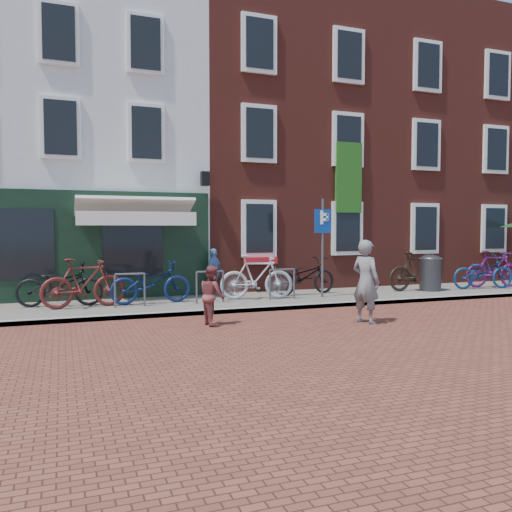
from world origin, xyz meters
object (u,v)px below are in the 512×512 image
object	(u,v)px
cafe_person	(214,272)
bicycle_3	(257,277)
boy	(212,295)
bicycle_6	(483,272)
parking_sign	(323,235)
bicycle_1	(83,283)
bicycle_4	(305,276)
bicycle_7	(494,269)
woman	(366,282)
litter_bin	(430,271)
bicycle_2	(151,282)
bicycle_5	(416,271)
bicycle_0	(60,284)

from	to	relation	value
cafe_person	bicycle_3	xyz separation A→B (m)	(0.87, -1.14, -0.07)
boy	bicycle_6	size ratio (longest dim) A/B	0.61
parking_sign	bicycle_1	xyz separation A→B (m)	(-6.26, 0.27, -1.13)
bicycle_4	bicycle_7	xyz separation A→B (m)	(6.56, -0.42, 0.06)
bicycle_1	woman	bearing A→B (deg)	-131.26
litter_bin	bicycle_1	xyz separation A→B (m)	(-10.06, 0.07, -0.01)
litter_bin	cafe_person	world-z (taller)	cafe_person
bicycle_7	boy	bearing A→B (deg)	114.51
bicycle_4	boy	bearing A→B (deg)	121.80
bicycle_7	litter_bin	bearing A→B (deg)	101.04
boy	bicycle_7	xyz separation A→B (m)	(10.18, 2.71, 0.08)
parking_sign	bicycle_4	world-z (taller)	parking_sign
litter_bin	bicycle_2	distance (m)	8.44
parking_sign	woman	distance (m)	3.57
boy	cafe_person	xyz separation A→B (m)	(1.13, 3.85, 0.15)
cafe_person	bicycle_4	xyz separation A→B (m)	(2.49, -0.72, -0.13)
parking_sign	bicycle_5	xyz separation A→B (m)	(3.42, 0.39, -1.13)
boy	parking_sign	bearing A→B (deg)	-64.30
bicycle_4	bicycle_7	distance (m)	6.57
bicycle_6	bicycle_7	distance (m)	0.72
litter_bin	bicycle_3	world-z (taller)	bicycle_3
cafe_person	bicycle_4	size ratio (longest dim) A/B	0.66
bicycle_0	bicycle_1	size ratio (longest dim) A/B	1.03
parking_sign	cafe_person	world-z (taller)	parking_sign
bicycle_1	bicycle_5	distance (m)	9.68
parking_sign	bicycle_6	xyz separation A→B (m)	(5.67, 0.03, -1.19)
boy	bicycle_0	world-z (taller)	boy
woman	bicycle_2	xyz separation A→B (m)	(-3.90, 3.77, -0.24)
woman	bicycle_3	size ratio (longest dim) A/B	0.89
bicycle_4	bicycle_5	xyz separation A→B (m)	(3.64, -0.30, 0.06)
boy	bicycle_5	world-z (taller)	bicycle_5
woman	bicycle_1	xyz separation A→B (m)	(-5.52, 3.63, -0.19)
bicycle_1	bicycle_6	xyz separation A→B (m)	(11.93, -0.24, -0.06)
bicycle_7	bicycle_0	bearing A→B (deg)	97.71
parking_sign	bicycle_1	size ratio (longest dim) A/B	1.37
bicycle_1	litter_bin	bearing A→B (deg)	-98.25
cafe_person	bicycle_7	xyz separation A→B (m)	(9.05, -1.14, -0.07)
bicycle_2	parking_sign	bearing A→B (deg)	-99.45
cafe_person	bicycle_7	size ratio (longest dim) A/B	0.68
parking_sign	bicycle_1	world-z (taller)	parking_sign
woman	bicycle_4	distance (m)	4.09
bicycle_6	bicycle_4	bearing A→B (deg)	93.57
boy	bicycle_4	size ratio (longest dim) A/B	0.61
woman	bicycle_6	bearing A→B (deg)	-84.29
boy	bicycle_5	size ratio (longest dim) A/B	0.62
bicycle_2	bicycle_4	world-z (taller)	same
parking_sign	woman	world-z (taller)	parking_sign
parking_sign	bicycle_2	distance (m)	4.81
bicycle_5	bicycle_7	world-z (taller)	same
boy	bicycle_1	distance (m)	3.64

